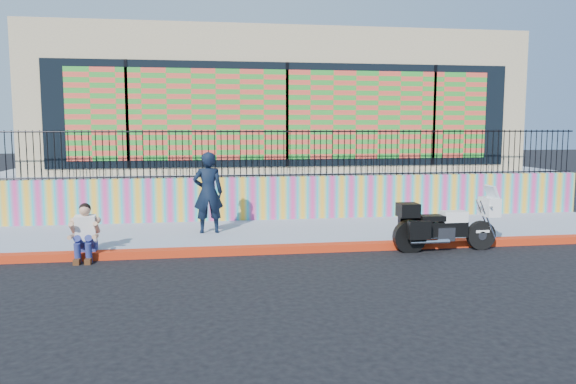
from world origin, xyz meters
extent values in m
plane|color=black|center=(0.00, 0.00, 0.00)|extent=(90.00, 90.00, 0.00)
cube|color=red|center=(0.00, 0.00, 0.07)|extent=(16.00, 0.30, 0.15)
cube|color=#8E97AB|center=(0.00, 1.65, 0.07)|extent=(16.00, 3.00, 0.15)
cube|color=#DC3986|center=(0.00, 3.25, 0.70)|extent=(16.00, 0.20, 1.10)
cube|color=#8E97AB|center=(0.00, 8.35, 0.62)|extent=(16.00, 10.00, 1.25)
cube|color=tan|center=(0.00, 8.15, 3.25)|extent=(14.00, 8.00, 4.00)
cube|color=black|center=(0.00, 4.13, 2.85)|extent=(12.60, 0.04, 2.80)
cube|color=#F34C36|center=(0.00, 4.10, 2.85)|extent=(11.48, 0.02, 2.40)
cylinder|color=black|center=(3.37, -0.35, 0.30)|extent=(0.60, 0.13, 0.60)
cylinder|color=black|center=(1.82, -0.35, 0.30)|extent=(0.60, 0.13, 0.60)
cube|color=black|center=(2.60, -0.35, 0.46)|extent=(0.87, 0.26, 0.31)
cube|color=silver|center=(2.55, -0.35, 0.36)|extent=(0.36, 0.31, 0.27)
cube|color=white|center=(2.76, -0.35, 0.71)|extent=(0.50, 0.29, 0.22)
cube|color=black|center=(2.28, -0.35, 0.69)|extent=(0.50, 0.31, 0.11)
cube|color=white|center=(3.53, -0.35, 0.89)|extent=(0.27, 0.47, 0.38)
cube|color=silver|center=(3.57, -0.35, 1.19)|extent=(0.17, 0.42, 0.31)
cube|color=black|center=(1.77, -0.35, 0.87)|extent=(0.40, 0.38, 0.27)
cube|color=black|center=(1.91, -0.62, 0.50)|extent=(0.44, 0.16, 0.36)
cube|color=black|center=(1.91, -0.08, 0.50)|extent=(0.44, 0.16, 0.36)
cube|color=white|center=(3.37, -0.35, 0.39)|extent=(0.29, 0.15, 0.05)
imported|color=black|center=(-2.19, 1.62, 1.06)|extent=(0.68, 0.46, 1.83)
cube|color=navy|center=(-4.54, 0.10, 0.24)|extent=(0.36, 0.28, 0.18)
cube|color=white|center=(-4.54, 0.06, 0.59)|extent=(0.38, 0.27, 0.54)
sphere|color=tan|center=(-4.54, 0.02, 0.95)|extent=(0.21, 0.21, 0.21)
cube|color=#472814|center=(-4.64, -0.34, 0.05)|extent=(0.11, 0.26, 0.10)
cube|color=#472814|center=(-4.44, -0.34, 0.05)|extent=(0.11, 0.26, 0.10)
camera|label=1|loc=(-2.35, -11.01, 2.55)|focal=35.00mm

